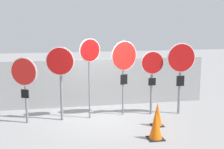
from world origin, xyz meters
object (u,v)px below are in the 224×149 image
at_px(stop_sign_4, 152,70).
at_px(stop_sign_5, 181,65).
at_px(stop_sign_0, 24,77).
at_px(stop_sign_2, 90,57).
at_px(traffic_cone_1, 157,114).
at_px(stop_sign_3, 124,60).
at_px(traffic_cone_0, 156,126).
at_px(stop_sign_1, 60,68).

relative_size(stop_sign_4, stop_sign_5, 0.89).
distance_m(stop_sign_0, stop_sign_2, 2.03).
bearing_deg(traffic_cone_1, stop_sign_3, 121.24).
bearing_deg(stop_sign_5, stop_sign_3, 172.91).
bearing_deg(traffic_cone_0, stop_sign_2, 125.47).
bearing_deg(stop_sign_4, traffic_cone_0, -103.30).
height_order(stop_sign_3, stop_sign_4, stop_sign_3).
bearing_deg(stop_sign_0, stop_sign_1, 29.09).
height_order(stop_sign_3, stop_sign_5, stop_sign_3).
relative_size(stop_sign_1, stop_sign_2, 0.90).
bearing_deg(stop_sign_5, traffic_cone_0, -127.16).
xyz_separation_m(stop_sign_4, stop_sign_5, (0.92, -0.13, 0.17)).
bearing_deg(stop_sign_2, stop_sign_1, 158.51).
relative_size(stop_sign_0, traffic_cone_0, 2.79).
height_order(stop_sign_5, traffic_cone_0, stop_sign_5).
relative_size(stop_sign_4, traffic_cone_0, 2.93).
xyz_separation_m(stop_sign_5, traffic_cone_0, (-1.48, -1.93, -1.29)).
distance_m(stop_sign_3, stop_sign_5, 1.85).
relative_size(stop_sign_2, stop_sign_4, 1.21).
xyz_separation_m(stop_sign_4, traffic_cone_0, (-0.56, -2.06, -1.12)).
distance_m(stop_sign_4, traffic_cone_0, 2.41).
height_order(stop_sign_0, stop_sign_5, stop_sign_5).
distance_m(stop_sign_2, stop_sign_5, 2.95).
bearing_deg(stop_sign_4, stop_sign_5, -5.83).
bearing_deg(stop_sign_4, traffic_cone_1, -97.25).
bearing_deg(stop_sign_5, stop_sign_1, 179.25).
height_order(stop_sign_4, traffic_cone_1, stop_sign_4).
bearing_deg(stop_sign_5, traffic_cone_1, -138.42).
height_order(stop_sign_3, traffic_cone_0, stop_sign_3).
bearing_deg(traffic_cone_0, stop_sign_4, 74.78).
xyz_separation_m(stop_sign_1, traffic_cone_1, (2.74, -1.03, -1.29)).
relative_size(stop_sign_3, stop_sign_5, 1.05).
xyz_separation_m(stop_sign_2, traffic_cone_0, (1.45, -2.04, -1.60)).
bearing_deg(stop_sign_1, traffic_cone_0, -26.30).
height_order(stop_sign_5, traffic_cone_1, stop_sign_5).
distance_m(traffic_cone_0, traffic_cone_1, 1.04).
xyz_separation_m(stop_sign_1, stop_sign_2, (0.90, 0.04, 0.33)).
bearing_deg(stop_sign_2, stop_sign_0, 158.96).
height_order(stop_sign_4, stop_sign_5, stop_sign_5).
distance_m(stop_sign_1, stop_sign_2, 0.96).
xyz_separation_m(stop_sign_3, stop_sign_4, (0.90, -0.11, -0.34)).
height_order(stop_sign_1, stop_sign_4, stop_sign_1).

